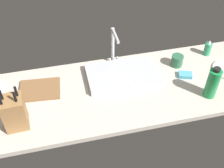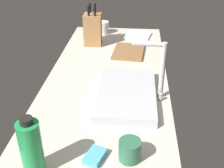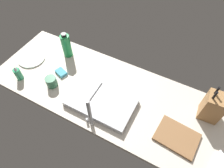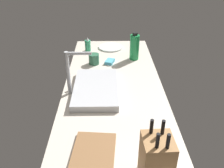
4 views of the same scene
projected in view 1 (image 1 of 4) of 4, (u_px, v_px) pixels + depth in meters
countertop_slab at (117, 91)px, 185.44cm from camera, size 195.07×65.89×3.50cm
sink_basin at (121, 74)px, 191.75cm from camera, size 46.41×28.05×4.22cm
faucet at (114, 44)px, 191.28cm from camera, size 5.50×16.05×28.49cm
knife_block at (14, 112)px, 156.15cm from camera, size 12.86×12.28×27.29cm
cutting_board at (40, 90)px, 182.95cm from camera, size 27.37×21.39×1.80cm
soap_bottle at (208, 48)px, 207.33cm from camera, size 5.04×5.04×12.56cm
water_bottle at (212, 83)px, 173.39cm from camera, size 7.57×7.57×22.50cm
ceramic_cup at (177, 61)px, 199.30cm from camera, size 8.12×8.12×8.09cm
dish_sponge at (185, 75)px, 192.71cm from camera, size 10.46×8.59×2.40cm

